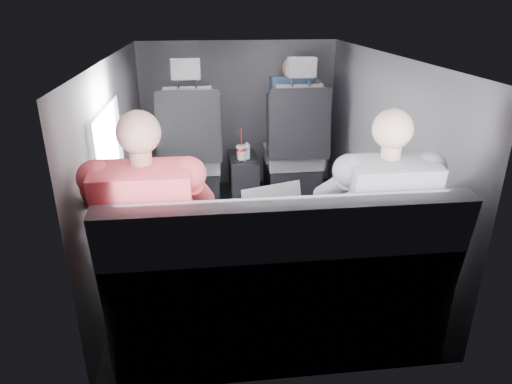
{
  "coord_description": "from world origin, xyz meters",
  "views": [
    {
      "loc": [
        -0.34,
        -2.94,
        1.66
      ],
      "look_at": [
        0.01,
        -0.05,
        0.45
      ],
      "focal_mm": 32.0,
      "sensor_mm": 36.0,
      "label": 1
    }
  ],
  "objects": [
    {
      "name": "water_bottle",
      "position": [
        0.03,
        0.8,
        0.47
      ],
      "size": [
        0.05,
        0.05,
        0.15
      ],
      "color": "#99BDCF",
      "rests_on": "center_console"
    },
    {
      "name": "soda_cup",
      "position": [
        -0.02,
        0.78,
        0.47
      ],
      "size": [
        0.09,
        0.09,
        0.28
      ],
      "color": "white",
      "rests_on": "center_console"
    },
    {
      "name": "panel_front",
      "position": [
        0.0,
        1.3,
        0.68
      ],
      "size": [
        1.8,
        0.02,
        1.35
      ],
      "primitive_type": "cube",
      "color": "#56565B",
      "rests_on": "floor"
    },
    {
      "name": "laptop_white",
      "position": [
        -0.63,
        -0.82,
        0.63
      ],
      "size": [
        0.4,
        0.44,
        0.24
      ],
      "color": "silver",
      "rests_on": "passenger_rear_left"
    },
    {
      "name": "laptop_silver",
      "position": [
        -0.0,
        -0.77,
        0.63
      ],
      "size": [
        0.38,
        0.39,
        0.23
      ],
      "color": "#A7A7AC",
      "rests_on": "rear_bench"
    },
    {
      "name": "panel_right",
      "position": [
        0.9,
        0.0,
        0.68
      ],
      "size": [
        0.02,
        2.6,
        1.35
      ],
      "primitive_type": "cube",
      "color": "#56565B",
      "rests_on": "floor"
    },
    {
      "name": "floor",
      "position": [
        0.0,
        0.0,
        0.0
      ],
      "size": [
        2.6,
        2.6,
        0.0
      ],
      "primitive_type": "plane",
      "color": "black",
      "rests_on": "ground"
    },
    {
      "name": "seatbelt",
      "position": [
        0.45,
        0.67,
        0.8
      ],
      "size": [
        0.35,
        0.11,
        0.59
      ],
      "primitive_type": "cube",
      "rotation": [
        -0.14,
        0.49,
        0.0
      ],
      "color": "black",
      "rests_on": "front_seat_right"
    },
    {
      "name": "ceiling",
      "position": [
        0.0,
        0.0,
        1.35
      ],
      "size": [
        2.6,
        2.6,
        0.0
      ],
      "primitive_type": "plane",
      "rotation": [
        3.14,
        0.0,
        0.0
      ],
      "color": "#B2B2AD",
      "rests_on": "panel_back"
    },
    {
      "name": "laptop_black",
      "position": [
        0.54,
        -0.84,
        0.64
      ],
      "size": [
        0.39,
        0.37,
        0.26
      ],
      "color": "black",
      "rests_on": "passenger_rear_right"
    },
    {
      "name": "rear_bench",
      "position": [
        0.0,
        -1.06,
        0.31
      ],
      "size": [
        1.6,
        0.57,
        0.92
      ],
      "color": "#57585C",
      "rests_on": "floor"
    },
    {
      "name": "panel_left",
      "position": [
        -0.9,
        0.0,
        0.68
      ],
      "size": [
        0.02,
        2.6,
        1.35
      ],
      "primitive_type": "cube",
      "color": "#56565B",
      "rests_on": "floor"
    },
    {
      "name": "passenger_rear_right",
      "position": [
        0.49,
        -0.97,
        0.63
      ],
      "size": [
        0.51,
        0.63,
        1.23
      ],
      "color": "#31496D",
      "rests_on": "rear_bench"
    },
    {
      "name": "passenger_rear_left",
      "position": [
        -0.6,
        -0.97,
        0.64
      ],
      "size": [
        0.52,
        0.64,
        1.26
      ],
      "color": "#37373C",
      "rests_on": "rear_bench"
    },
    {
      "name": "passenger_front_right",
      "position": [
        0.47,
        1.1,
        0.75
      ],
      "size": [
        0.4,
        0.4,
        0.8
      ],
      "color": "#31496D",
      "rests_on": "front_seat_right"
    },
    {
      "name": "center_console",
      "position": [
        0.0,
        0.88,
        0.2
      ],
      "size": [
        0.24,
        0.48,
        0.41
      ],
      "color": "black",
      "rests_on": "floor"
    },
    {
      "name": "front_seat_left",
      "position": [
        -0.45,
        0.84,
        0.4
      ],
      "size": [
        0.52,
        0.58,
        1.26
      ],
      "color": "black",
      "rests_on": "floor"
    },
    {
      "name": "panel_back",
      "position": [
        0.0,
        -1.3,
        0.68
      ],
      "size": [
        1.8,
        0.02,
        1.35
      ],
      "primitive_type": "cube",
      "color": "#56565B",
      "rests_on": "floor"
    },
    {
      "name": "front_seat_right",
      "position": [
        0.45,
        0.84,
        0.4
      ],
      "size": [
        0.52,
        0.58,
        1.26
      ],
      "color": "black",
      "rests_on": "floor"
    },
    {
      "name": "side_window",
      "position": [
        -0.88,
        -0.3,
        0.9
      ],
      "size": [
        0.02,
        0.75,
        0.42
      ],
      "primitive_type": "cube",
      "color": "white",
      "rests_on": "panel_left"
    }
  ]
}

